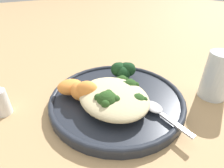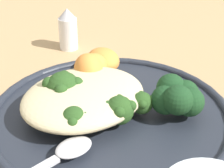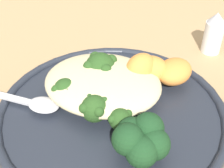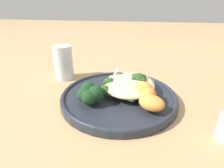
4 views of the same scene
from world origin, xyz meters
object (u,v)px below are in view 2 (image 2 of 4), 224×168
Objects in this scene: spoon at (66,152)px; kale_tuft at (178,97)px; broccoli_stalk_2 at (119,105)px; plate at (111,116)px; broccoli_stalk_0 at (71,89)px; broccoli_stalk_3 at (135,99)px; sweet_potato_chunk_0 at (103,60)px; salt_shaker at (68,29)px; sweet_potato_chunk_2 at (91,67)px; sweet_potato_chunk_1 at (88,70)px; quinoa_mound at (84,97)px; broccoli_stalk_1 at (82,115)px.

kale_tuft is at bearing 168.98° from spoon.
plate is at bearing -146.67° from broccoli_stalk_2.
broccoli_stalk_0 is 1.18× the size of broccoli_stalk_2.
broccoli_stalk_3 is 0.11m from sweet_potato_chunk_0.
broccoli_stalk_3 is (0.05, -0.06, -0.01)m from broccoli_stalk_0.
broccoli_stalk_3 is 1.03× the size of salt_shaker.
sweet_potato_chunk_0 is at bearing -171.41° from broccoli_stalk_2.
spoon is at bearing -145.57° from sweet_potato_chunk_0.
sweet_potato_chunk_2 is at bearing -159.38° from broccoli_stalk_2.
broccoli_stalk_0 is 0.08m from broccoli_stalk_3.
broccoli_stalk_0 is at bearing -117.10° from broccoli_stalk_2.
kale_tuft is at bearing -75.98° from sweet_potato_chunk_1.
broccoli_stalk_1 is at bearing -133.71° from quinoa_mound.
sweet_potato_chunk_2 is 0.16m from salt_shaker.
broccoli_stalk_2 reaches higher than plate.
salt_shaker reaches higher than broccoli_stalk_1.
plate is 0.06m from broccoli_stalk_0.
sweet_potato_chunk_0 is at bearing 32.72° from quinoa_mound.
broccoli_stalk_3 is 0.08m from sweet_potato_chunk_1.
broccoli_stalk_1 is 0.11m from kale_tuft.
broccoli_stalk_2 is (0.02, -0.04, -0.00)m from quinoa_mound.
kale_tuft reaches higher than quinoa_mound.
sweet_potato_chunk_0 is at bearing 50.83° from plate.
sweet_potato_chunk_1 is at bearing -158.62° from sweet_potato_chunk_0.
broccoli_stalk_1 is 1.00× the size of spoon.
broccoli_stalk_2 is 1.40× the size of kale_tuft.
plate is 1.90× the size of quinoa_mound.
spoon is at bearing 73.51° from broccoli_stalk_0.
plate is 0.08m from sweet_potato_chunk_2.
spoon is (-0.13, -0.10, -0.01)m from sweet_potato_chunk_2.
broccoli_stalk_3 is at bearing 131.10° from broccoli_stalk_2.
salt_shaker is (0.09, 0.15, -0.01)m from sweet_potato_chunk_1.
sweet_potato_chunk_1 is 0.76× the size of kale_tuft.
kale_tuft is (0.07, -0.08, 0.00)m from quinoa_mound.
broccoli_stalk_0 is 0.13m from kale_tuft.
broccoli_stalk_3 is 0.05m from kale_tuft.
plate is 3.96× the size of broccoli_stalk_3.
sweet_potato_chunk_2 is (0.06, 0.05, 0.00)m from quinoa_mound.
salt_shaker is (0.04, 0.13, -0.00)m from sweet_potato_chunk_0.
salt_shaker is (0.13, 0.19, -0.00)m from quinoa_mound.
sweet_potato_chunk_0 is 0.03m from sweet_potato_chunk_2.
sweet_potato_chunk_0 is at bearing 14.47° from sweet_potato_chunk_2.
salt_shaker is (0.13, 0.17, -0.01)m from broccoli_stalk_0.
quinoa_mound is at bearing 130.86° from kale_tuft.
plate is 6.28× the size of sweet_potato_chunk_1.
quinoa_mound is 0.11m from kale_tuft.
sweet_potato_chunk_1 is at bearing -150.12° from broccoli_stalk_1.
plate is 5.29× the size of sweet_potato_chunk_0.
sweet_potato_chunk_2 is (0.01, 0.01, -0.00)m from sweet_potato_chunk_1.
broccoli_stalk_0 is at bearing -132.59° from broccoli_stalk_3.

